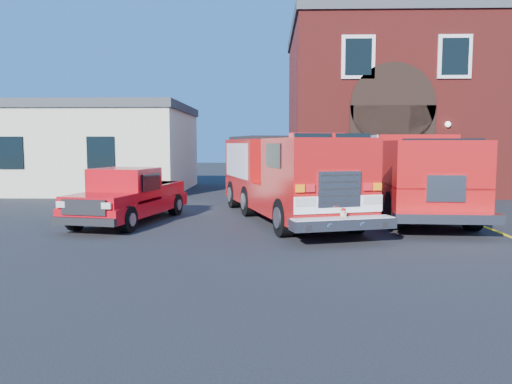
{
  "coord_description": "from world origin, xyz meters",
  "views": [
    {
      "loc": [
        0.31,
        -12.43,
        2.4
      ],
      "look_at": [
        0.0,
        -1.2,
        1.3
      ],
      "focal_mm": 35.0,
      "sensor_mm": 36.0,
      "label": 1
    }
  ],
  "objects_px": {
    "secondary_truck": "(411,172)",
    "pickup_truck": "(129,197)",
    "fire_engine": "(286,176)",
    "side_building": "(88,147)",
    "fire_station": "(437,108)"
  },
  "relations": [
    {
      "from": "side_building",
      "to": "pickup_truck",
      "type": "distance_m",
      "value": 11.73
    },
    {
      "from": "side_building",
      "to": "secondary_truck",
      "type": "relative_size",
      "value": 1.22
    },
    {
      "from": "fire_station",
      "to": "secondary_truck",
      "type": "bearing_deg",
      "value": -112.15
    },
    {
      "from": "fire_engine",
      "to": "pickup_truck",
      "type": "distance_m",
      "value": 4.88
    },
    {
      "from": "secondary_truck",
      "to": "pickup_truck",
      "type": "bearing_deg",
      "value": -169.28
    },
    {
      "from": "side_building",
      "to": "secondary_truck",
      "type": "bearing_deg",
      "value": -32.12
    },
    {
      "from": "fire_station",
      "to": "fire_engine",
      "type": "distance_m",
      "value": 13.74
    },
    {
      "from": "pickup_truck",
      "to": "fire_engine",
      "type": "bearing_deg",
      "value": 9.74
    },
    {
      "from": "fire_engine",
      "to": "secondary_truck",
      "type": "relative_size",
      "value": 1.07
    },
    {
      "from": "fire_station",
      "to": "secondary_truck",
      "type": "xyz_separation_m",
      "value": [
        -3.98,
        -9.78,
        -2.8
      ]
    },
    {
      "from": "secondary_truck",
      "to": "fire_engine",
      "type": "bearing_deg",
      "value": -168.18
    },
    {
      "from": "fire_engine",
      "to": "secondary_truck",
      "type": "distance_m",
      "value": 4.28
    },
    {
      "from": "side_building",
      "to": "secondary_truck",
      "type": "xyz_separation_m",
      "value": [
        14.01,
        -8.79,
        -0.75
      ]
    },
    {
      "from": "secondary_truck",
      "to": "side_building",
      "type": "bearing_deg",
      "value": 147.88
    },
    {
      "from": "fire_engine",
      "to": "side_building",
      "type": "bearing_deg",
      "value": 135.42
    }
  ]
}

